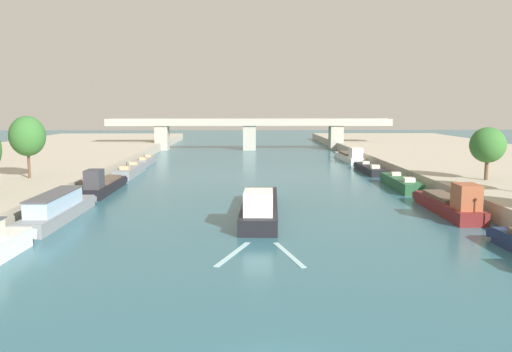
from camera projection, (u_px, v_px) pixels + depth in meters
name	position (u px, v px, depth m)	size (l,w,h in m)	color
barge_midriver	(260.00, 206.00, 46.13)	(3.91, 17.53, 3.06)	black
wake_behind_barge	(261.00, 254.00, 34.38)	(5.59, 6.05, 0.03)	#A0CCD6
moored_boat_left_end	(58.00, 209.00, 44.50)	(2.48, 14.30, 2.41)	gray
moored_boat_left_upstream	(104.00, 185.00, 58.94)	(2.20, 13.07, 3.00)	black
moored_boat_left_downstream	(130.00, 170.00, 74.17)	(2.37, 12.91, 2.31)	gray
moored_boat_left_midway	(146.00, 161.00, 88.29)	(1.93, 11.28, 2.09)	gray
moored_boat_right_lone	(450.00, 204.00, 47.10)	(2.62, 12.83, 3.23)	maroon
moored_boat_right_near	(400.00, 183.00, 62.10)	(2.37, 11.97, 2.34)	#235633
moored_boat_right_midway	(369.00, 169.00, 77.21)	(2.13, 12.36, 2.09)	black
moored_boat_right_far	(350.00, 156.00, 93.26)	(2.74, 15.41, 2.72)	silver
tree_left_past_mid	(27.00, 136.00, 58.02)	(3.87, 3.87, 6.85)	brown
tree_right_past_mid	(488.00, 145.00, 56.58)	(3.74, 3.74, 5.69)	brown
bridge_far	(249.00, 130.00, 116.85)	(62.52, 4.40, 6.88)	#ADA899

